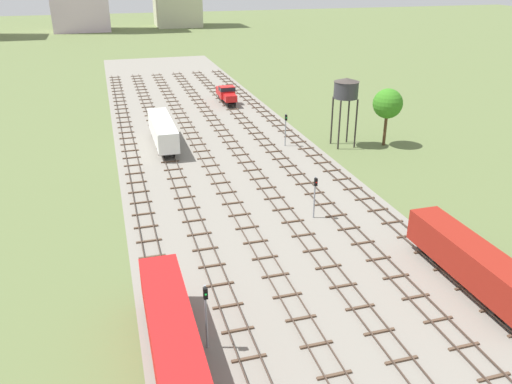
# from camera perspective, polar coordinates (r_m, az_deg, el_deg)

# --- Properties ---
(ground_plane) EXTENTS (480.00, 480.00, 0.00)m
(ground_plane) POSITION_cam_1_polar(r_m,az_deg,el_deg) (68.47, -3.15, 3.19)
(ground_plane) COLOR #5B6B3D
(ballast_bed) EXTENTS (28.10, 176.00, 0.01)m
(ballast_bed) POSITION_cam_1_polar(r_m,az_deg,el_deg) (68.47, -3.15, 3.20)
(ballast_bed) COLOR gray
(ballast_bed) RESTS_ON ground
(track_far_left) EXTENTS (2.40, 126.00, 0.29)m
(track_far_left) POSITION_cam_1_polar(r_m,az_deg,el_deg) (67.88, -13.30, 2.51)
(track_far_left) COLOR #47382D
(track_far_left) RESTS_ON ground
(track_left) EXTENTS (2.40, 126.00, 0.29)m
(track_left) POSITION_cam_1_polar(r_m,az_deg,el_deg) (68.21, -9.27, 2.95)
(track_left) COLOR #47382D
(track_left) RESTS_ON ground
(track_centre_left) EXTENTS (2.40, 126.00, 0.29)m
(track_centre_left) POSITION_cam_1_polar(r_m,az_deg,el_deg) (68.88, -5.30, 3.38)
(track_centre_left) COLOR #47382D
(track_centre_left) RESTS_ON ground
(track_centre) EXTENTS (2.40, 126.00, 0.29)m
(track_centre) POSITION_cam_1_polar(r_m,az_deg,el_deg) (69.88, -1.42, 3.77)
(track_centre) COLOR #47382D
(track_centre) RESTS_ON ground
(track_centre_right) EXTENTS (2.40, 126.00, 0.29)m
(track_centre_right) POSITION_cam_1_polar(r_m,az_deg,el_deg) (71.19, 2.34, 4.14)
(track_centre_right) COLOR #47382D
(track_centre_right) RESTS_ON ground
(track_right) EXTENTS (2.40, 126.00, 0.29)m
(track_right) POSITION_cam_1_polar(r_m,az_deg,el_deg) (72.79, 5.95, 4.48)
(track_right) COLOR #47382D
(track_right) RESTS_ON ground
(freight_boxcar_far_left_nearest) EXTENTS (2.87, 14.00, 3.60)m
(freight_boxcar_far_left_nearest) POSITION_cam_1_polar(r_m,az_deg,el_deg) (34.95, -9.34, -14.71)
(freight_boxcar_far_left_nearest) COLOR red
(freight_boxcar_far_left_nearest) RESTS_ON ground
(freight_boxcar_right_near) EXTENTS (2.87, 14.00, 3.60)m
(freight_boxcar_right_near) POSITION_cam_1_polar(r_m,az_deg,el_deg) (44.90, 22.61, -6.97)
(freight_boxcar_right_near) COLOR maroon
(freight_boxcar_right_near) RESTS_ON ground
(freight_boxcar_left_mid) EXTENTS (2.87, 14.00, 3.60)m
(freight_boxcar_left_mid) POSITION_cam_1_polar(r_m,az_deg,el_deg) (75.34, -10.24, 6.75)
(freight_boxcar_left_mid) COLOR white
(freight_boxcar_left_mid) RESTS_ON ground
(shunter_loco_centre_right_midfar) EXTENTS (2.74, 8.46, 3.10)m
(shunter_loco_centre_right_midfar) POSITION_cam_1_polar(r_m,az_deg,el_deg) (98.55, -3.28, 10.82)
(shunter_loco_centre_right_midfar) COLOR red
(shunter_loco_centre_right_midfar) RESTS_ON ground
(water_tower) EXTENTS (3.56, 3.56, 9.77)m
(water_tower) POSITION_cam_1_polar(r_m,az_deg,el_deg) (74.11, 9.90, 11.06)
(water_tower) COLOR #2D2826
(water_tower) RESTS_ON ground
(signal_post_nearest) EXTENTS (0.28, 0.47, 5.04)m
(signal_post_nearest) POSITION_cam_1_polar(r_m,az_deg,el_deg) (35.08, -5.54, -12.73)
(signal_post_nearest) COLOR gray
(signal_post_nearest) RESTS_ON ground
(signal_post_near) EXTENTS (0.28, 0.47, 4.57)m
(signal_post_near) POSITION_cam_1_polar(r_m,az_deg,el_deg) (52.65, 6.51, 0.01)
(signal_post_near) COLOR gray
(signal_post_near) RESTS_ON ground
(signal_post_mid) EXTENTS (0.28, 0.47, 4.75)m
(signal_post_mid) POSITION_cam_1_polar(r_m,az_deg,el_deg) (74.23, 3.29, 7.32)
(signal_post_mid) COLOR gray
(signal_post_mid) RESTS_ON ground
(lineside_tree_0) EXTENTS (4.19, 4.19, 8.23)m
(lineside_tree_0) POSITION_cam_1_polar(r_m,az_deg,el_deg) (76.02, 14.31, 9.40)
(lineside_tree_0) COLOR #4C331E
(lineside_tree_0) RESTS_ON ground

